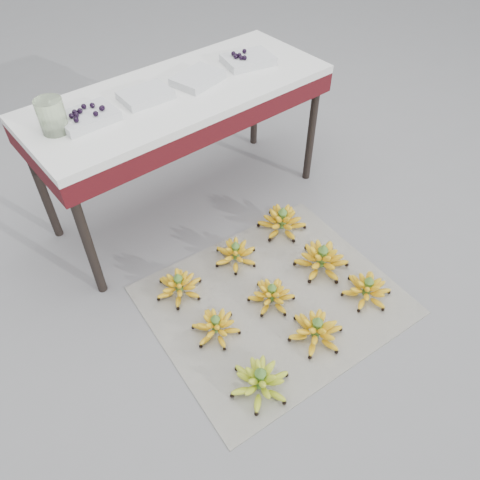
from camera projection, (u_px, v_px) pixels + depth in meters
ground at (296, 297)px, 2.51m from camera, size 60.00×60.00×0.00m
newspaper_mat at (274, 300)px, 2.49m from camera, size 1.34×1.16×0.01m
bunch_front_left at (260, 381)px, 2.10m from camera, size 0.35×0.35×0.17m
bunch_front_center at (316, 330)px, 2.29m from camera, size 0.31×0.31×0.17m
bunch_front_right at (367, 289)px, 2.47m from camera, size 0.30×0.30×0.16m
bunch_mid_left at (216, 326)px, 2.31m from camera, size 0.24×0.24×0.15m
bunch_mid_center at (272, 295)px, 2.45m from camera, size 0.26×0.26×0.15m
bunch_mid_right at (322, 259)px, 2.61m from camera, size 0.34×0.34×0.18m
bunch_back_left at (179, 286)px, 2.49m from camera, size 0.29×0.29×0.15m
bunch_back_center at (236, 254)px, 2.65m from camera, size 0.31×0.31×0.15m
bunch_back_right at (282, 221)px, 2.83m from camera, size 0.33×0.33×0.18m
vendor_table at (181, 104)px, 2.54m from camera, size 1.67×0.67×0.80m
tray_far_left at (87, 117)px, 2.23m from camera, size 0.27×0.20×0.07m
tray_left at (146, 95)px, 2.39m from camera, size 0.26×0.19×0.04m
tray_right at (198, 78)px, 2.51m from camera, size 0.30×0.25×0.04m
tray_far_right at (248, 60)px, 2.67m from camera, size 0.31×0.25×0.07m
glass_jar at (52, 116)px, 2.13m from camera, size 0.14×0.14×0.16m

